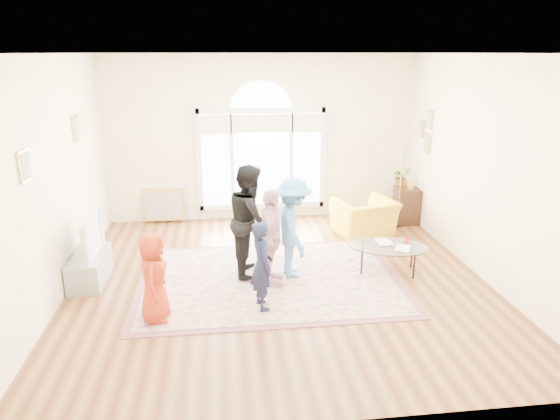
{
  "coord_description": "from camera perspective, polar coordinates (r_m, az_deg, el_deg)",
  "views": [
    {
      "loc": [
        -0.79,
        -6.65,
        3.21
      ],
      "look_at": [
        0.04,
        0.3,
        0.99
      ],
      "focal_mm": 32.0,
      "sensor_mm": 36.0,
      "label": 1
    }
  ],
  "objects": [
    {
      "name": "ground",
      "position": [
        7.43,
        -0.05,
        -8.02
      ],
      "size": [
        6.0,
        6.0,
        0.0
      ],
      "primitive_type": "plane",
      "color": "#582F16",
      "rests_on": "ground"
    },
    {
      "name": "room_shell",
      "position": [
        9.66,
        -2.0,
        7.78
      ],
      "size": [
        6.0,
        6.0,
        6.0
      ],
      "color": "#F6EAC4",
      "rests_on": "ground"
    },
    {
      "name": "area_rug",
      "position": [
        7.44,
        -1.23,
        -7.89
      ],
      "size": [
        3.6,
        2.6,
        0.02
      ],
      "primitive_type": "cube",
      "color": "#C1B298",
      "rests_on": "ground"
    },
    {
      "name": "rug_border",
      "position": [
        7.45,
        -1.23,
        -7.92
      ],
      "size": [
        3.8,
        2.8,
        0.01
      ],
      "primitive_type": "cube",
      "color": "brown",
      "rests_on": "ground"
    },
    {
      "name": "tv_console",
      "position": [
        7.82,
        -20.88,
        -6.21
      ],
      "size": [
        0.45,
        1.0,
        0.42
      ],
      "primitive_type": "cube",
      "color": "#919499",
      "rests_on": "ground"
    },
    {
      "name": "television",
      "position": [
        7.64,
        -21.23,
        -2.76
      ],
      "size": [
        0.17,
        1.01,
        0.58
      ],
      "color": "black",
      "rests_on": "tv_console"
    },
    {
      "name": "coffee_table",
      "position": [
        7.74,
        12.25,
        -4.13
      ],
      "size": [
        1.37,
        1.08,
        0.54
      ],
      "rotation": [
        0.0,
        0.0,
        -0.29
      ],
      "color": "silver",
      "rests_on": "ground"
    },
    {
      "name": "armchair",
      "position": [
        9.24,
        9.62,
        -0.85
      ],
      "size": [
        1.21,
        1.11,
        0.66
      ],
      "primitive_type": "imported",
      "rotation": [
        0.0,
        0.0,
        3.4
      ],
      "color": "yellow",
      "rests_on": "ground"
    },
    {
      "name": "side_cabinet",
      "position": [
        10.07,
        14.24,
        0.53
      ],
      "size": [
        0.4,
        0.5,
        0.7
      ],
      "primitive_type": "cube",
      "color": "black",
      "rests_on": "ground"
    },
    {
      "name": "floor_lamp",
      "position": [
        9.6,
        13.78,
        5.48
      ],
      "size": [
        0.3,
        0.3,
        1.51
      ],
      "color": "black",
      "rests_on": "ground"
    },
    {
      "name": "plant_pedestal",
      "position": [
        10.22,
        13.44,
        0.83
      ],
      "size": [
        0.2,
        0.2,
        0.7
      ],
      "primitive_type": "cylinder",
      "color": "white",
      "rests_on": "ground"
    },
    {
      "name": "potted_plant",
      "position": [
        10.08,
        13.66,
        3.75
      ],
      "size": [
        0.42,
        0.39,
        0.37
      ],
      "primitive_type": "imported",
      "rotation": [
        0.0,
        0.0,
        0.35
      ],
      "color": "#33722D",
      "rests_on": "plant_pedestal"
    },
    {
      "name": "leaning_picture",
      "position": [
        10.14,
        -13.02,
        -1.34
      ],
      "size": [
        0.8,
        0.14,
        0.62
      ],
      "primitive_type": "cube",
      "rotation": [
        -0.14,
        0.0,
        0.0
      ],
      "color": "tan",
      "rests_on": "ground"
    },
    {
      "name": "child_red",
      "position": [
        6.33,
        -14.25,
        -7.48
      ],
      "size": [
        0.38,
        0.57,
        1.14
      ],
      "primitive_type": "imported",
      "rotation": [
        0.0,
        0.0,
        1.53
      ],
      "color": "#AC3016",
      "rests_on": "area_rug"
    },
    {
      "name": "child_navy",
      "position": [
        6.42,
        -2.1,
        -6.35
      ],
      "size": [
        0.37,
        0.48,
        1.18
      ],
      "primitive_type": "imported",
      "rotation": [
        0.0,
        0.0,
        1.79
      ],
      "color": "#181C39",
      "rests_on": "area_rug"
    },
    {
      "name": "child_black",
      "position": [
        7.36,
        -3.39,
        -1.16
      ],
      "size": [
        0.64,
        0.82,
        1.66
      ],
      "primitive_type": "imported",
      "rotation": [
        0.0,
        0.0,
        1.55
      ],
      "color": "black",
      "rests_on": "area_rug"
    },
    {
      "name": "child_pink",
      "position": [
        7.02,
        -1.04,
        -3.19
      ],
      "size": [
        0.42,
        0.85,
        1.41
      ],
      "primitive_type": "imported",
      "rotation": [
        0.0,
        0.0,
        1.47
      ],
      "color": "#DA9DAD",
      "rests_on": "area_rug"
    },
    {
      "name": "child_blue",
      "position": [
        7.29,
        1.48,
        -2.04
      ],
      "size": [
        0.62,
        1.0,
        1.49
      ],
      "primitive_type": "imported",
      "rotation": [
        0.0,
        0.0,
        1.64
      ],
      "color": "#518DC8",
      "rests_on": "area_rug"
    }
  ]
}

